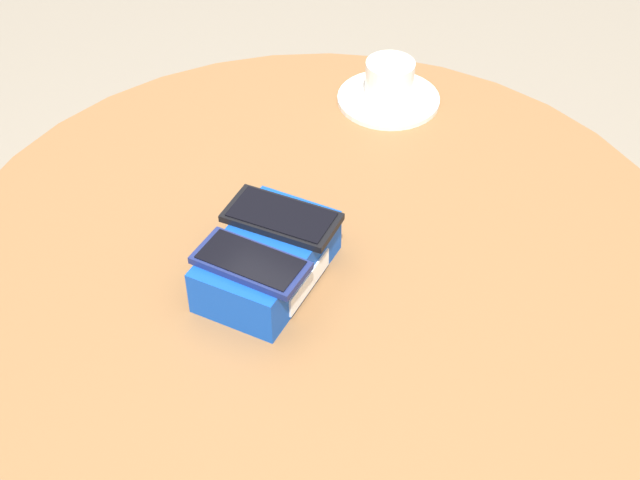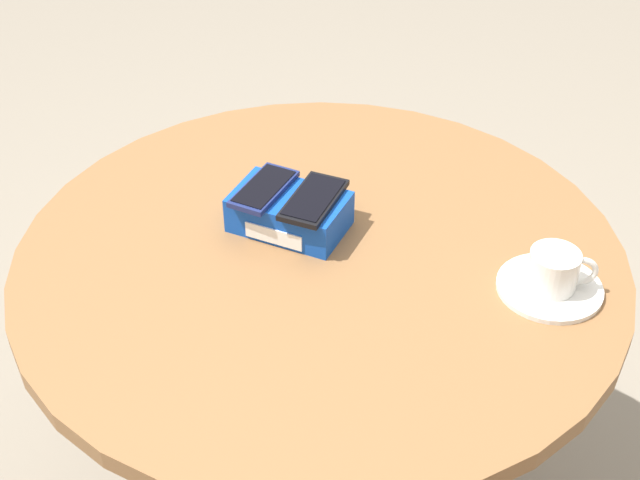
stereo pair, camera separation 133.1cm
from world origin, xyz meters
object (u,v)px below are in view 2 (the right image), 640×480
Objects in this scene: saucer at (549,288)px; coffee_cup at (555,269)px; phone_black at (314,199)px; round_table at (320,309)px; phone_navy at (264,188)px; phone_box at (289,212)px.

coffee_cup reaches higher than saucer.
phone_black is 0.38m from saucer.
round_table is 0.37m from saucer.
phone_navy is 0.94× the size of phone_black.
round_table is at bearing -17.41° from phone_box.
saucer reaches higher than round_table.
phone_black is at bearing 136.21° from round_table.
saucer is 0.03m from coffee_cup.
phone_navy is at bearing -167.81° from saucer.
round_table is 6.55× the size of phone_black.
phone_navy is 0.88× the size of saucer.
round_table is at bearing -161.59° from coffee_cup.
coffee_cup is (0.45, 0.10, -0.03)m from phone_navy.
phone_box is at bearing 162.59° from round_table.
phone_box is 1.24× the size of saucer.
coffee_cup is (0.37, 0.08, -0.03)m from phone_black.
round_table is 4.93× the size of phone_box.
coffee_cup is (0.00, 0.00, 0.03)m from saucer.
round_table is 6.11× the size of saucer.
phone_black reaches higher than saucer.
phone_navy is (-0.04, -0.01, 0.03)m from phone_box.
phone_box is at bearing -167.81° from phone_black.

